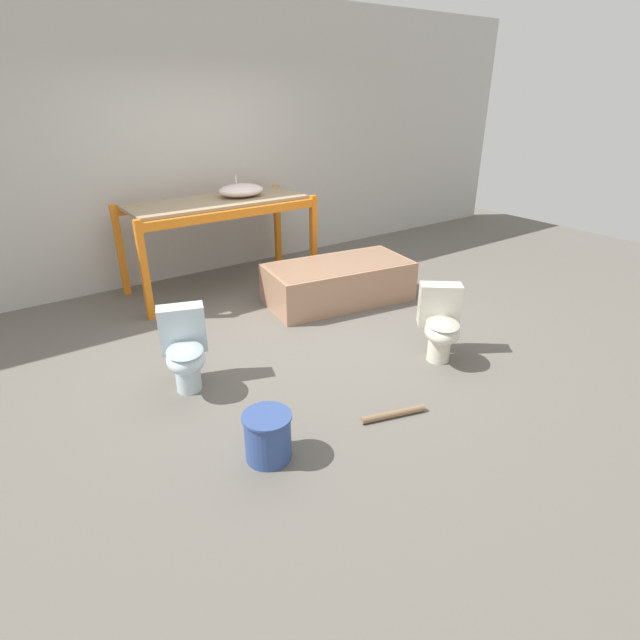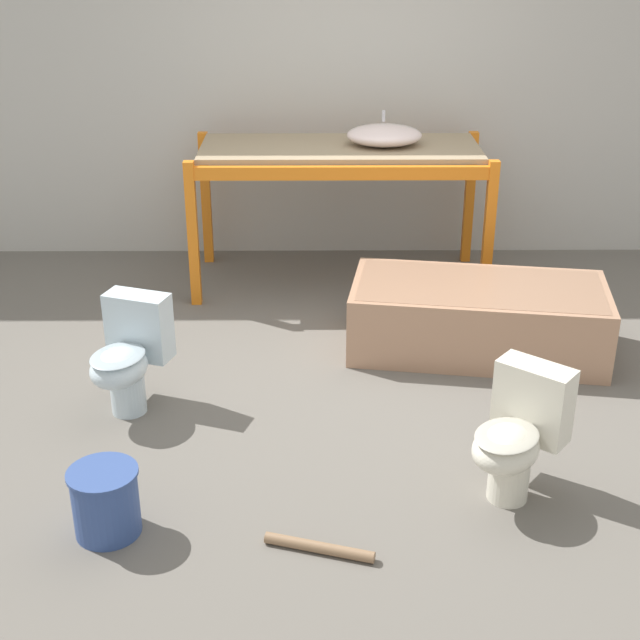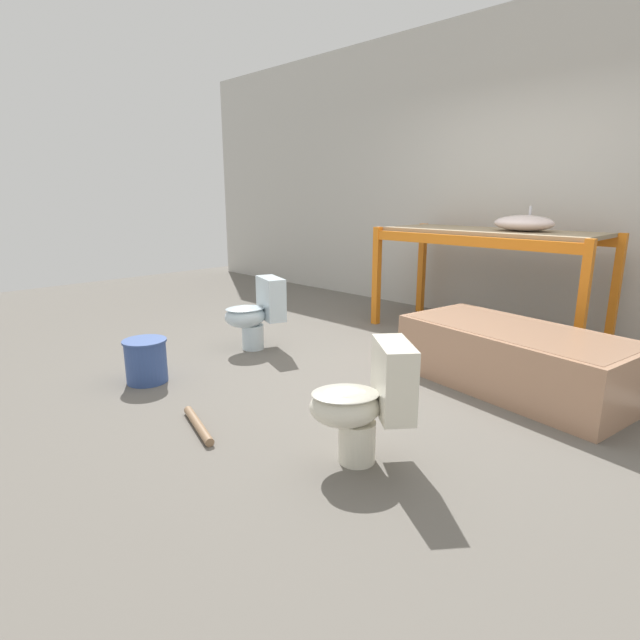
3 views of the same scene
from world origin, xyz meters
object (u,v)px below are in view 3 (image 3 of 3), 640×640
object	(u,v)px
bathtub_main	(515,354)
bucket_white	(146,360)
toilet_far	(366,400)
toilet_near	(257,312)
sink_basin	(524,223)

from	to	relation	value
bathtub_main	bucket_white	size ratio (longest dim) A/B	5.18
bathtub_main	toilet_far	size ratio (longest dim) A/B	2.63
bathtub_main	toilet_near	world-z (taller)	toilet_near
sink_basin	bucket_white	size ratio (longest dim) A/B	1.65
sink_basin	bucket_white	bearing A→B (deg)	-115.59
bucket_white	toilet_far	bearing A→B (deg)	8.37
sink_basin	toilet_far	world-z (taller)	sink_basin
sink_basin	toilet_far	size ratio (longest dim) A/B	0.84
toilet_near	bucket_white	xyz separation A→B (m)	(0.09, -1.11, -0.17)
toilet_far	bucket_white	size ratio (longest dim) A/B	1.97
toilet_near	toilet_far	size ratio (longest dim) A/B	1.00
bathtub_main	sink_basin	bearing A→B (deg)	123.34
sink_basin	toilet_near	bearing A→B (deg)	-128.88
sink_basin	toilet_near	world-z (taller)	sink_basin
toilet_far	bucket_white	distance (m)	1.91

